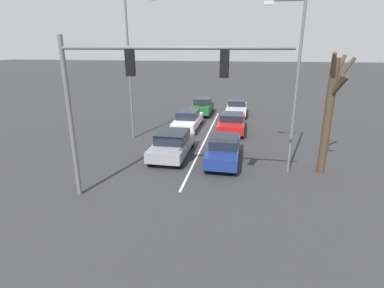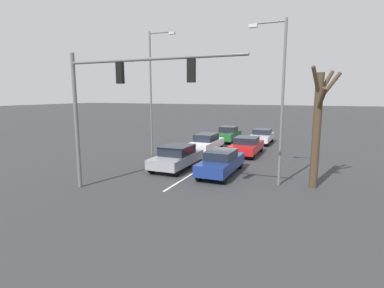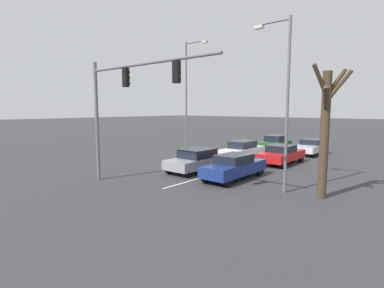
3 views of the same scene
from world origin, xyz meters
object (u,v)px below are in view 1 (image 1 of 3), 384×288
traffic_signal_gantry (125,86)px  street_lamp_left_shoulder (293,78)px  car_darkgreen_midlane_third (203,106)px  car_navy_leftlane_front (224,149)px  car_red_leftlane_second (232,122)px  car_gray_midlane_front (172,144)px  bare_tree_near (330,110)px  car_white_midlane_second (188,120)px  car_silver_leftlane_third (237,108)px  street_lamp_right_shoulder (132,61)px

traffic_signal_gantry → street_lamp_left_shoulder: 8.05m
car_darkgreen_midlane_third → street_lamp_left_shoulder: bearing=116.0°
car_navy_leftlane_front → car_red_leftlane_second: size_ratio=1.03×
car_navy_leftlane_front → car_darkgreen_midlane_third: car_darkgreen_midlane_third is taller
car_red_leftlane_second → car_darkgreen_midlane_third: car_darkgreen_midlane_third is taller
car_gray_midlane_front → bare_tree_near: bearing=173.3°
car_white_midlane_second → bare_tree_near: (-8.62, 7.32, 2.58)m
bare_tree_near → car_silver_leftlane_third: bearing=-69.3°
car_white_midlane_second → bare_tree_near: bearing=139.7°
car_red_leftlane_second → bare_tree_near: size_ratio=0.77×
car_silver_leftlane_third → bare_tree_near: bearing=110.7°
car_darkgreen_midlane_third → traffic_signal_gantry: (0.40, 17.42, 4.04)m
car_navy_leftlane_front → car_darkgreen_midlane_third: (3.08, -12.16, 0.05)m
car_navy_leftlane_front → traffic_signal_gantry: traffic_signal_gantry is taller
street_lamp_right_shoulder → street_lamp_left_shoulder: 10.80m
car_darkgreen_midlane_third → street_lamp_left_shoulder: 15.05m
car_darkgreen_midlane_third → street_lamp_right_shoulder: (3.52, 8.71, 4.55)m
traffic_signal_gantry → street_lamp_left_shoulder: (-6.76, -4.38, -0.00)m
car_red_leftlane_second → street_lamp_right_shoulder: 8.68m
car_gray_midlane_front → car_darkgreen_midlane_third: 11.83m
traffic_signal_gantry → bare_tree_near: bearing=-152.0°
car_red_leftlane_second → car_white_midlane_second: bearing=-2.4°
car_white_midlane_second → street_lamp_right_shoulder: street_lamp_right_shoulder is taller
car_red_leftlane_second → street_lamp_left_shoulder: bearing=113.5°
street_lamp_left_shoulder → street_lamp_right_shoulder: bearing=-23.7°
car_darkgreen_midlane_third → bare_tree_near: bare_tree_near is taller
traffic_signal_gantry → street_lamp_right_shoulder: bearing=-70.3°
car_navy_leftlane_front → car_gray_midlane_front: size_ratio=1.03×
street_lamp_left_shoulder → car_navy_leftlane_front: bearing=-15.0°
car_silver_leftlane_third → bare_tree_near: bare_tree_near is taller
car_white_midlane_second → car_navy_leftlane_front: bearing=117.2°
car_red_leftlane_second → car_silver_leftlane_third: size_ratio=1.09×
car_darkgreen_midlane_third → traffic_signal_gantry: traffic_signal_gantry is taller
street_lamp_left_shoulder → car_gray_midlane_front: bearing=-10.7°
car_silver_leftlane_third → street_lamp_left_shoulder: 14.40m
car_navy_leftlane_front → bare_tree_near: bearing=172.8°
car_darkgreen_midlane_third → traffic_signal_gantry: size_ratio=0.48×
car_red_leftlane_second → car_navy_leftlane_front: bearing=89.4°
car_gray_midlane_front → car_darkgreen_midlane_third: car_darkgreen_midlane_third is taller
car_white_midlane_second → car_red_leftlane_second: size_ratio=1.03×
car_navy_leftlane_front → bare_tree_near: 5.84m
car_silver_leftlane_third → car_gray_midlane_front: bearing=74.9°
car_silver_leftlane_third → street_lamp_left_shoulder: (-3.09, 13.45, 4.11)m
street_lamp_left_shoulder → bare_tree_near: (-1.92, -0.23, -1.50)m
car_darkgreen_midlane_third → car_navy_leftlane_front: bearing=104.2°
car_red_leftlane_second → bare_tree_near: 9.19m
car_gray_midlane_front → car_darkgreen_midlane_third: (-0.03, -11.83, 0.04)m
car_white_midlane_second → car_red_leftlane_second: bearing=177.6°
car_white_midlane_second → traffic_signal_gantry: traffic_signal_gantry is taller
car_white_midlane_second → car_darkgreen_midlane_third: 5.50m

